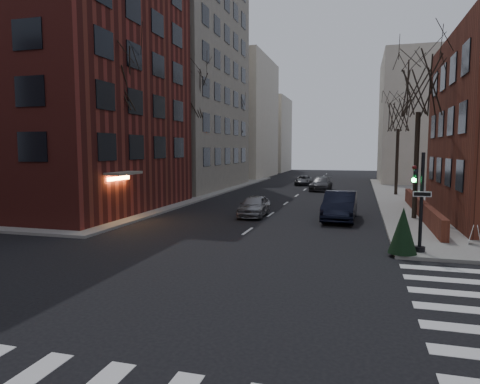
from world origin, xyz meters
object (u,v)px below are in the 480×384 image
(streetlamp_near, at_px, (179,150))
(tree_left_b, at_px, (191,96))
(streetlamp_far, at_px, (245,149))
(sandwich_board, at_px, (475,235))
(tree_right_b, at_px, (399,112))
(car_lane_gray, at_px, (321,184))
(tree_left_a, at_px, (115,80))
(car_lane_silver, at_px, (254,206))
(tree_right_a, at_px, (419,85))
(traffic_signal, at_px, (419,208))
(evergreen_shrub, at_px, (403,230))
(car_lane_far, at_px, (303,180))
(parked_sedan, at_px, (340,206))
(tree_left_c, at_px, (236,117))

(streetlamp_near, bearing_deg, tree_left_b, 98.53)
(streetlamp_far, height_order, sandwich_board, streetlamp_far)
(tree_right_b, relative_size, car_lane_gray, 1.90)
(tree_left_a, distance_m, car_lane_silver, 11.51)
(tree_right_a, height_order, car_lane_gray, tree_right_a)
(tree_right_a, xyz_separation_m, sandwich_board, (1.70, -6.91, -7.47))
(traffic_signal, relative_size, car_lane_silver, 1.01)
(traffic_signal, height_order, evergreen_shrub, traffic_signal)
(tree_left_a, height_order, car_lane_far, tree_left_a)
(parked_sedan, height_order, sandwich_board, parked_sedan)
(parked_sedan, bearing_deg, tree_left_b, 147.52)
(tree_right_b, relative_size, car_lane_silver, 2.31)
(car_lane_silver, xyz_separation_m, car_lane_far, (-0.07, 24.97, -0.12))
(streetlamp_far, distance_m, parked_sedan, 28.28)
(traffic_signal, relative_size, parked_sedan, 0.77)
(car_lane_far, height_order, evergreen_shrub, evergreen_shrub)
(traffic_signal, bearing_deg, car_lane_gray, 103.16)
(tree_left_c, bearing_deg, tree_left_b, -90.00)
(tree_left_c, relative_size, tree_right_b, 1.06)
(traffic_signal, height_order, tree_left_c, tree_left_c)
(traffic_signal, bearing_deg, tree_left_c, 118.36)
(car_lane_silver, height_order, evergreen_shrub, evergreen_shrub)
(tree_left_b, xyz_separation_m, sandwich_board, (19.30, -14.91, -8.35))
(streetlamp_far, distance_m, car_lane_gray, 12.33)
(streetlamp_far, bearing_deg, car_lane_silver, -73.66)
(traffic_signal, relative_size, tree_right_b, 0.44)
(streetlamp_near, xyz_separation_m, streetlamp_far, (0.00, 20.00, 0.00))
(tree_right_a, distance_m, car_lane_silver, 12.18)
(tree_right_a, bearing_deg, streetlamp_far, 125.31)
(tree_right_a, height_order, sandwich_board, tree_right_a)
(parked_sedan, xyz_separation_m, car_lane_far, (-5.41, 24.95, -0.30))
(sandwich_board, distance_m, evergreen_shrub, 4.15)
(streetlamp_far, height_order, evergreen_shrub, streetlamp_far)
(car_lane_gray, bearing_deg, tree_right_b, -23.51)
(car_lane_gray, bearing_deg, tree_right_a, -64.71)
(tree_left_a, bearing_deg, parked_sedan, 12.54)
(car_lane_silver, distance_m, car_lane_far, 24.97)
(tree_left_a, bearing_deg, sandwich_board, -8.56)
(streetlamp_near, bearing_deg, sandwich_board, -30.25)
(tree_left_a, distance_m, evergreen_shrub, 18.55)
(streetlamp_near, height_order, streetlamp_far, same)
(tree_left_b, height_order, streetlamp_near, tree_left_b)
(car_lane_silver, bearing_deg, tree_left_c, 108.08)
(tree_left_b, distance_m, car_lane_silver, 14.60)
(evergreen_shrub, bearing_deg, car_lane_gray, 101.64)
(streetlamp_near, distance_m, sandwich_board, 21.96)
(streetlamp_near, height_order, car_lane_gray, streetlamp_near)
(car_lane_gray, distance_m, car_lane_far, 6.85)
(tree_left_b, height_order, car_lane_far, tree_left_b)
(tree_left_a, height_order, tree_right_b, tree_left_a)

